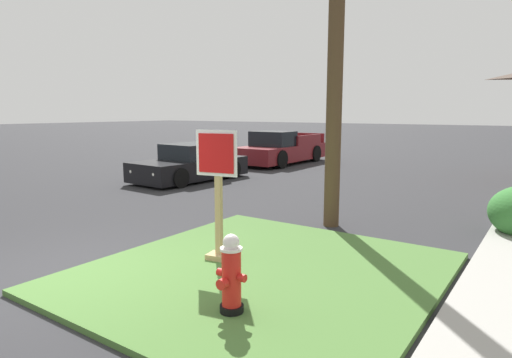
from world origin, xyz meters
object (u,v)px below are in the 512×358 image
Objects in this scene: fire_hydrant at (231,276)px; manhole_cover at (253,225)px; pickup_truck_maroon at (280,150)px; parked_sedan_black at (191,164)px; stop_sign at (218,200)px.

fire_hydrant reaches higher than manhole_cover.
fire_hydrant is at bearing -58.41° from manhole_cover.
pickup_truck_maroon is at bearing 118.58° from manhole_cover.
parked_sedan_black is (-7.40, 7.25, 0.03)m from fire_hydrant.
stop_sign is 13.32m from pickup_truck_maroon.
pickup_truck_maroon is (-7.39, 13.12, 0.11)m from fire_hydrant.
stop_sign reaches higher than pickup_truck_maroon.
pickup_truck_maroon is at bearing 89.95° from parked_sedan_black.
manhole_cover is at bearing 112.10° from stop_sign.
stop_sign is 2.84× the size of manhole_cover.
parked_sedan_black is at bearing 135.90° from stop_sign.
stop_sign is 2.57m from manhole_cover.
stop_sign reaches higher than fire_hydrant.
stop_sign is 0.48× the size of parked_sedan_black.
fire_hydrant is 10.36m from parked_sedan_black.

